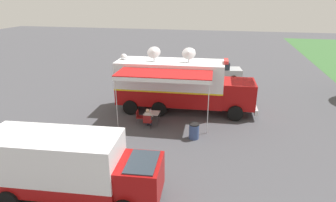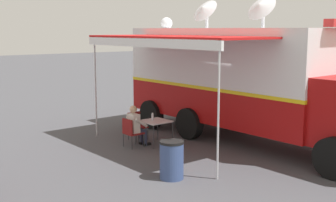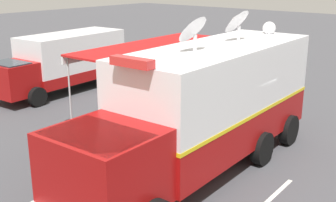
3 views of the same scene
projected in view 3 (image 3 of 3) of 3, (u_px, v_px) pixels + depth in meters
The scene contains 9 objects.
ground_plane at pixel (216, 159), 13.25m from camera, with size 100.00×100.00×0.00m, color #47474C.
command_truck at pixel (203, 104), 12.14m from camera, with size 5.21×9.59×4.53m.
folding_table at pixel (166, 117), 15.04m from camera, with size 0.84×0.84×0.73m.
water_bottle at pixel (168, 111), 15.10m from camera, with size 0.07×0.07×0.22m.
folding_chair_at_table at pixel (151, 115), 15.68m from camera, with size 0.50×0.50×0.87m.
folding_chair_beside_table at pixel (178, 114), 15.80m from camera, with size 0.50×0.50×0.87m.
seated_responder at pixel (155, 113), 15.53m from camera, with size 0.67×0.57×1.25m.
trash_bin at pixel (74, 134), 14.01m from camera, with size 0.57×0.57×0.91m.
support_truck at pixel (64, 62), 20.58m from camera, with size 2.75×6.94×2.70m.
Camera 3 is at (-6.76, 10.24, 5.50)m, focal length 46.27 mm.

